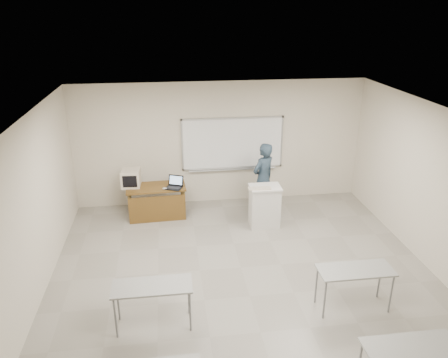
{
  "coord_description": "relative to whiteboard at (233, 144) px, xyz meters",
  "views": [
    {
      "loc": [
        -1.26,
        -6.05,
        4.64
      ],
      "look_at": [
        -0.15,
        2.2,
        1.29
      ],
      "focal_mm": 35.0,
      "sensor_mm": 36.0,
      "label": 1
    }
  ],
  "objects": [
    {
      "name": "mouse",
      "position": [
        -1.68,
        -0.87,
        -0.71
      ],
      "size": [
        0.12,
        0.1,
        0.04
      ],
      "primitive_type": "ellipsoid",
      "rotation": [
        0.0,
        0.0,
        -0.27
      ],
      "color": "#A2A5AA",
      "rests_on": "instructor_desk"
    },
    {
      "name": "presenter",
      "position": [
        0.6,
        -0.81,
        -0.62
      ],
      "size": [
        0.75,
        0.7,
        1.72
      ],
      "primitive_type": "imported",
      "rotation": [
        0.0,
        0.0,
        3.74
      ],
      "color": "black",
      "rests_on": "floor"
    },
    {
      "name": "floor",
      "position": [
        -0.3,
        -3.97,
        -1.49
      ],
      "size": [
        7.0,
        8.0,
        0.01
      ],
      "primitive_type": "cube",
      "color": "gray",
      "rests_on": "ground"
    },
    {
      "name": "crt_monitor",
      "position": [
        -2.43,
        -0.54,
        -0.54
      ],
      "size": [
        0.42,
        0.47,
        0.4
      ],
      "rotation": [
        0.0,
        0.0,
        -0.07
      ],
      "color": "beige",
      "rests_on": "instructor_desk"
    },
    {
      "name": "student_desks",
      "position": [
        -0.3,
        -5.32,
        -0.81
      ],
      "size": [
        4.4,
        2.2,
        0.73
      ],
      "color": "#969691",
      "rests_on": "floor"
    },
    {
      "name": "keyboard",
      "position": [
        0.35,
        -1.59,
        -0.52
      ],
      "size": [
        0.5,
        0.2,
        0.03
      ],
      "primitive_type": "cube",
      "rotation": [
        0.0,
        0.0,
        -0.07
      ],
      "color": "beige",
      "rests_on": "podium"
    },
    {
      "name": "whiteboard",
      "position": [
        0.0,
        0.0,
        0.0
      ],
      "size": [
        2.48,
        0.1,
        1.31
      ],
      "color": "white",
      "rests_on": "floor"
    },
    {
      "name": "instructor_desk",
      "position": [
        -1.88,
        -0.78,
        -0.95
      ],
      "size": [
        1.34,
        0.67,
        0.75
      ],
      "rotation": [
        0.0,
        0.0,
        0.05
      ],
      "color": "brown",
      "rests_on": "floor"
    },
    {
      "name": "podium",
      "position": [
        0.5,
        -1.47,
        -1.0
      ],
      "size": [
        0.68,
        0.5,
        0.95
      ],
      "rotation": [
        0.0,
        0.0,
        -0.01
      ],
      "color": "beige",
      "rests_on": "floor"
    },
    {
      "name": "laptop",
      "position": [
        -1.48,
        -0.79,
        -0.67
      ],
      "size": [
        0.35,
        0.33,
        0.26
      ],
      "rotation": [
        0.0,
        0.0,
        -0.41
      ],
      "color": "black",
      "rests_on": "instructor_desk"
    }
  ]
}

